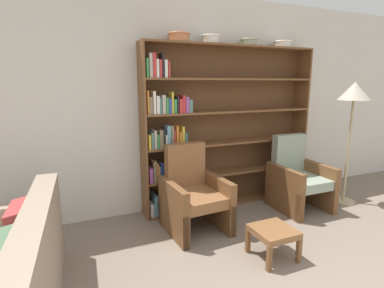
{
  "coord_description": "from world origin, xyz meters",
  "views": [
    {
      "loc": [
        -1.5,
        -0.94,
        1.66
      ],
      "look_at": [
        -0.14,
        2.25,
        0.95
      ],
      "focal_mm": 28.0,
      "sensor_mm": 36.0,
      "label": 1
    }
  ],
  "objects_px": {
    "bowl_sage": "(179,37)",
    "armchair_leather": "(193,195)",
    "footstool": "(273,234)",
    "bowl_brass": "(249,42)",
    "bowl_olive": "(282,44)",
    "armchair_cushioned": "(298,178)",
    "floor_lamp": "(354,98)",
    "bowl_terracotta": "(211,39)",
    "bookshelf": "(215,129)"
  },
  "relations": [
    {
      "from": "bowl_terracotta",
      "to": "armchair_cushioned",
      "type": "height_order",
      "value": "bowl_terracotta"
    },
    {
      "from": "bowl_sage",
      "to": "armchair_cushioned",
      "type": "bearing_deg",
      "value": -19.09
    },
    {
      "from": "armchair_cushioned",
      "to": "armchair_leather",
      "type": "bearing_deg",
      "value": 0.4
    },
    {
      "from": "armchair_leather",
      "to": "floor_lamp",
      "type": "relative_size",
      "value": 0.58
    },
    {
      "from": "bookshelf",
      "to": "footstool",
      "type": "distance_m",
      "value": 1.61
    },
    {
      "from": "bowl_brass",
      "to": "armchair_cushioned",
      "type": "distance_m",
      "value": 1.92
    },
    {
      "from": "bowl_olive",
      "to": "bookshelf",
      "type": "bearing_deg",
      "value": 178.68
    },
    {
      "from": "bowl_sage",
      "to": "armchair_cushioned",
      "type": "height_order",
      "value": "bowl_sage"
    },
    {
      "from": "bowl_sage",
      "to": "armchair_leather",
      "type": "xyz_separation_m",
      "value": [
        -0.03,
        -0.52,
        -1.79
      ]
    },
    {
      "from": "footstool",
      "to": "bowl_brass",
      "type": "bearing_deg",
      "value": 68.2
    },
    {
      "from": "bowl_olive",
      "to": "armchair_cushioned",
      "type": "distance_m",
      "value": 1.85
    },
    {
      "from": "footstool",
      "to": "bowl_olive",
      "type": "bearing_deg",
      "value": 51.42
    },
    {
      "from": "armchair_leather",
      "to": "floor_lamp",
      "type": "distance_m",
      "value": 2.51
    },
    {
      "from": "footstool",
      "to": "bookshelf",
      "type": "bearing_deg",
      "value": 86.58
    },
    {
      "from": "bowl_terracotta",
      "to": "bowl_olive",
      "type": "xyz_separation_m",
      "value": [
        1.1,
        0.0,
        -0.01
      ]
    },
    {
      "from": "bowl_sage",
      "to": "bowl_terracotta",
      "type": "relative_size",
      "value": 1.15
    },
    {
      "from": "armchair_cushioned",
      "to": "floor_lamp",
      "type": "xyz_separation_m",
      "value": [
        0.75,
        -0.11,
        1.05
      ]
    },
    {
      "from": "bowl_terracotta",
      "to": "armchair_cushioned",
      "type": "xyz_separation_m",
      "value": [
        1.07,
        -0.52,
        -1.79
      ]
    },
    {
      "from": "bookshelf",
      "to": "floor_lamp",
      "type": "distance_m",
      "value": 1.89
    },
    {
      "from": "bowl_brass",
      "to": "bowl_sage",
      "type": "bearing_deg",
      "value": 180.0
    },
    {
      "from": "bowl_brass",
      "to": "bowl_olive",
      "type": "relative_size",
      "value": 0.84
    },
    {
      "from": "bookshelf",
      "to": "bowl_brass",
      "type": "height_order",
      "value": "bowl_brass"
    },
    {
      "from": "bowl_brass",
      "to": "bookshelf",
      "type": "bearing_deg",
      "value": 177.13
    },
    {
      "from": "bookshelf",
      "to": "bowl_sage",
      "type": "distance_m",
      "value": 1.24
    },
    {
      "from": "bowl_olive",
      "to": "armchair_cushioned",
      "type": "xyz_separation_m",
      "value": [
        -0.03,
        -0.52,
        -1.78
      ]
    },
    {
      "from": "floor_lamp",
      "to": "footstool",
      "type": "height_order",
      "value": "floor_lamp"
    },
    {
      "from": "bowl_brass",
      "to": "floor_lamp",
      "type": "xyz_separation_m",
      "value": [
        1.26,
        -0.63,
        -0.73
      ]
    },
    {
      "from": "bowl_terracotta",
      "to": "armchair_leather",
      "type": "relative_size",
      "value": 0.24
    },
    {
      "from": "bowl_terracotta",
      "to": "armchair_leather",
      "type": "height_order",
      "value": "bowl_terracotta"
    },
    {
      "from": "bookshelf",
      "to": "bowl_olive",
      "type": "distance_m",
      "value": 1.51
    },
    {
      "from": "bowl_terracotta",
      "to": "bowl_olive",
      "type": "height_order",
      "value": "bowl_terracotta"
    },
    {
      "from": "armchair_leather",
      "to": "footstool",
      "type": "relative_size",
      "value": 2.56
    },
    {
      "from": "bowl_brass",
      "to": "floor_lamp",
      "type": "relative_size",
      "value": 0.13
    },
    {
      "from": "bowl_terracotta",
      "to": "bowl_brass",
      "type": "relative_size",
      "value": 1.05
    },
    {
      "from": "bowl_olive",
      "to": "armchair_cushioned",
      "type": "height_order",
      "value": "bowl_olive"
    },
    {
      "from": "bowl_sage",
      "to": "bowl_brass",
      "type": "xyz_separation_m",
      "value": [
        0.98,
        0.0,
        -0.01
      ]
    },
    {
      "from": "bowl_terracotta",
      "to": "armchair_cushioned",
      "type": "bearing_deg",
      "value": -25.74
    },
    {
      "from": "armchair_leather",
      "to": "floor_lamp",
      "type": "height_order",
      "value": "floor_lamp"
    },
    {
      "from": "armchair_cushioned",
      "to": "floor_lamp",
      "type": "bearing_deg",
      "value": 171.68
    },
    {
      "from": "armchair_leather",
      "to": "armchair_cushioned",
      "type": "bearing_deg",
      "value": 176.21
    },
    {
      "from": "floor_lamp",
      "to": "footstool",
      "type": "distance_m",
      "value": 2.3
    },
    {
      "from": "bookshelf",
      "to": "armchair_leather",
      "type": "relative_size",
      "value": 2.5
    },
    {
      "from": "armchair_cushioned",
      "to": "footstool",
      "type": "distance_m",
      "value": 1.37
    },
    {
      "from": "bowl_olive",
      "to": "armchair_cushioned",
      "type": "relative_size",
      "value": 0.27
    },
    {
      "from": "bowl_olive",
      "to": "floor_lamp",
      "type": "bearing_deg",
      "value": -41.34
    },
    {
      "from": "bookshelf",
      "to": "floor_lamp",
      "type": "relative_size",
      "value": 1.45
    },
    {
      "from": "armchair_leather",
      "to": "footstool",
      "type": "xyz_separation_m",
      "value": [
        0.47,
        -0.85,
        -0.16
      ]
    },
    {
      "from": "bowl_sage",
      "to": "floor_lamp",
      "type": "distance_m",
      "value": 2.44
    },
    {
      "from": "bowl_sage",
      "to": "footstool",
      "type": "relative_size",
      "value": 0.7
    },
    {
      "from": "armchair_cushioned",
      "to": "bowl_sage",
      "type": "bearing_deg",
      "value": -18.69
    }
  ]
}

